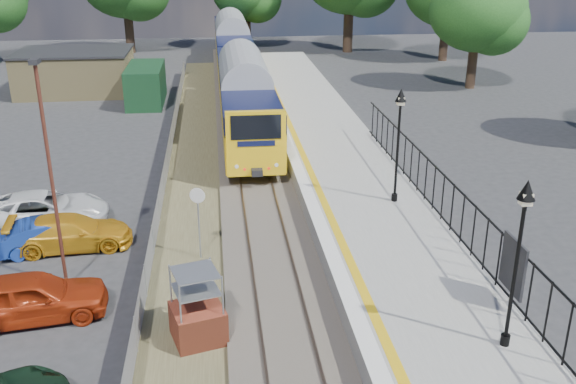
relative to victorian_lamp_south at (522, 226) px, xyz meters
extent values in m
plane|color=#2D2D30|center=(-5.50, 4.00, -4.30)|extent=(120.00, 120.00, 0.00)
cube|color=#473F38|center=(-5.50, 14.00, -4.20)|extent=(3.40, 80.00, 0.20)
cube|color=#4C472D|center=(-8.40, 12.00, -4.27)|extent=(2.60, 70.00, 0.06)
cube|color=brown|center=(-6.22, 14.00, -4.08)|extent=(0.07, 80.00, 0.14)
cube|color=brown|center=(-4.78, 14.00, -4.08)|extent=(0.07, 80.00, 0.14)
cube|color=gray|center=(-1.30, 12.00, -3.85)|extent=(5.00, 70.00, 0.90)
cube|color=silver|center=(-3.55, 12.00, -3.39)|extent=(0.50, 70.00, 0.01)
cube|color=gold|center=(-3.05, 12.00, -3.39)|extent=(0.30, 70.00, 0.01)
cylinder|color=black|center=(0.00, 0.00, -3.25)|extent=(0.24, 0.24, 0.30)
cylinder|color=black|center=(0.00, 0.00, -1.40)|extent=(0.10, 0.10, 3.70)
cube|color=black|center=(0.00, 0.00, 0.55)|extent=(0.08, 0.08, 0.30)
cube|color=beige|center=(0.00, 0.00, 0.72)|extent=(0.26, 0.26, 0.30)
cone|color=black|center=(0.00, 0.00, 0.95)|extent=(0.44, 0.44, 0.50)
cylinder|color=black|center=(-0.20, 10.00, -3.25)|extent=(0.24, 0.24, 0.30)
cylinder|color=black|center=(-0.20, 10.00, -1.40)|extent=(0.10, 0.10, 3.70)
cube|color=black|center=(-0.20, 10.00, 0.55)|extent=(0.08, 0.08, 0.30)
cube|color=beige|center=(-0.20, 10.00, 0.72)|extent=(0.26, 0.26, 0.30)
cone|color=black|center=(-0.20, 10.00, 0.95)|extent=(0.44, 0.44, 0.50)
cube|color=black|center=(1.05, 6.50, -1.65)|extent=(0.05, 26.00, 0.05)
cube|color=black|center=(1.00, 2.00, -2.20)|extent=(0.08, 1.40, 1.60)
cube|color=tan|center=(-17.50, 36.00, -2.80)|extent=(8.00, 6.00, 3.00)
cube|color=black|center=(-17.50, 36.00, -1.25)|extent=(8.20, 6.20, 0.15)
cube|color=#163C1D|center=(-12.00, 32.00, -3.00)|extent=(2.40, 6.00, 2.60)
cylinder|color=#332319|center=(-15.50, 54.00, -2.37)|extent=(0.88, 0.88, 3.85)
cylinder|color=#332319|center=(-3.50, 56.00, -2.72)|extent=(0.72, 0.72, 3.15)
cylinder|color=#332319|center=(6.50, 52.00, -2.20)|extent=(0.96, 0.96, 4.20)
cylinder|color=#332319|center=(14.50, 46.00, -2.55)|extent=(0.80, 0.80, 3.50)
cylinder|color=#332319|center=(12.50, 34.00, -2.72)|extent=(0.72, 0.72, 3.15)
ellipsoid|color=#1F501A|center=(12.50, 34.00, 1.55)|extent=(7.20, 7.20, 6.12)
cube|color=gold|center=(-5.50, 24.18, -2.61)|extent=(2.80, 20.00, 1.90)
cube|color=#0E1335|center=(-5.50, 24.18, -1.31)|extent=(2.82, 20.00, 0.90)
cube|color=black|center=(-5.50, 24.18, -1.31)|extent=(2.82, 18.00, 0.70)
cube|color=black|center=(-5.50, 24.18, -3.79)|extent=(2.00, 18.00, 0.45)
cube|color=gold|center=(-5.50, 44.78, -2.61)|extent=(2.80, 20.00, 1.90)
cube|color=#0E1335|center=(-5.50, 44.78, -1.31)|extent=(2.82, 20.00, 0.90)
cube|color=black|center=(-5.50, 44.78, -1.31)|extent=(2.82, 18.00, 0.70)
cube|color=black|center=(-5.50, 44.78, -3.79)|extent=(2.00, 18.00, 0.45)
cube|color=black|center=(-5.50, 13.97, -1.26)|extent=(2.24, 0.04, 1.10)
cube|color=brown|center=(-8.00, 2.45, -3.76)|extent=(1.73, 1.73, 1.08)
cylinder|color=#999EA3|center=(-8.00, 7.53, -3.05)|extent=(0.06, 0.06, 2.49)
cylinder|color=silver|center=(-8.00, 7.48, -1.81)|extent=(0.54, 0.19, 0.56)
cylinder|color=#53261B|center=(-12.42, 6.09, -0.60)|extent=(0.12, 0.12, 7.40)
cube|color=black|center=(-12.42, 6.09, 3.16)|extent=(0.25, 0.50, 0.15)
imported|color=#A02C0E|center=(-12.99, 4.16, -3.54)|extent=(4.66, 2.43, 1.51)
imported|color=navy|center=(-13.57, 8.92, -3.69)|extent=(3.89, 2.29, 1.21)
imported|color=orange|center=(-12.78, 8.98, -3.65)|extent=(4.58, 2.17, 1.29)
imported|color=white|center=(-14.26, 11.15, -3.60)|extent=(5.23, 2.73, 1.41)
camera|label=1|loc=(-7.26, -13.36, 6.46)|focal=40.00mm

